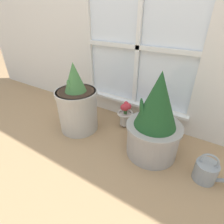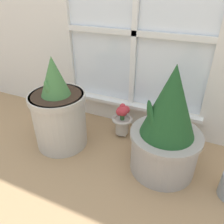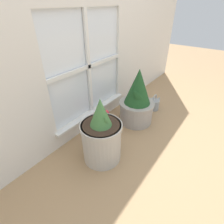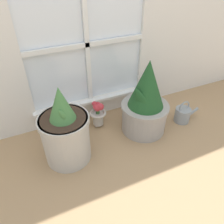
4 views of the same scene
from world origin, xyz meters
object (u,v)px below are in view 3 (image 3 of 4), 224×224
object	(u,v)px
potted_plant_right	(137,100)
flower_vase	(104,119)
watering_can	(154,104)
potted_plant_left	(101,136)

from	to	relation	value
potted_plant_right	flower_vase	size ratio (longest dim) A/B	2.64
potted_plant_right	watering_can	size ratio (longest dim) A/B	2.59
potted_plant_left	potted_plant_right	size ratio (longest dim) A/B	0.95
potted_plant_left	flower_vase	bearing A→B (deg)	36.41
potted_plant_right	potted_plant_left	bearing A→B (deg)	-176.45
potted_plant_left	potted_plant_right	xyz separation A→B (m)	(0.69, 0.04, 0.04)
flower_vase	watering_can	bearing A→B (deg)	-19.80
potted_plant_left	potted_plant_right	world-z (taller)	potted_plant_right
watering_can	flower_vase	bearing A→B (deg)	160.20
potted_plant_left	flower_vase	xyz separation A→B (m)	(0.35, 0.26, -0.11)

